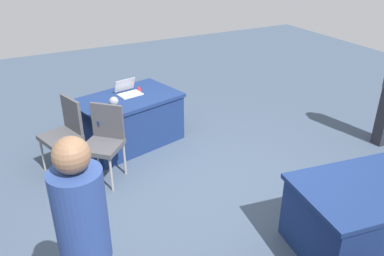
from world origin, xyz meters
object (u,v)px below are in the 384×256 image
(chair_aisle, at_px, (104,139))
(scissors_red, at_px, (139,89))
(laptop_silver, at_px, (129,92))
(yarn_ball, at_px, (114,101))
(chair_near_front, at_px, (65,131))
(table_foreground, at_px, (129,120))
(person_attendee_standing, at_px, (85,241))
(table_mid_left, at_px, (380,212))

(chair_aisle, bearing_deg, scissors_red, -87.75)
(laptop_silver, relative_size, yarn_ball, 2.86)
(chair_aisle, bearing_deg, chair_near_front, -4.46)
(table_foreground, relative_size, scissors_red, 8.96)
(person_attendee_standing, relative_size, laptop_silver, 4.82)
(person_attendee_standing, height_order, laptop_silver, person_attendee_standing)
(table_foreground, distance_m, chair_aisle, 0.96)
(table_foreground, distance_m, laptop_silver, 0.42)
(chair_aisle, distance_m, scissors_red, 1.28)
(table_mid_left, bearing_deg, chair_aisle, -49.34)
(chair_near_front, relative_size, scissors_red, 5.40)
(table_foreground, distance_m, table_mid_left, 3.48)
(yarn_ball, bearing_deg, chair_near_front, 9.25)
(table_mid_left, height_order, person_attendee_standing, person_attendee_standing)
(table_foreground, height_order, yarn_ball, yarn_ball)
(chair_near_front, relative_size, laptop_silver, 2.66)
(table_foreground, xyz_separation_m, table_mid_left, (-1.49, 3.14, 0.00))
(table_foreground, bearing_deg, chair_aisle, 53.10)
(chair_aisle, xyz_separation_m, yarn_ball, (-0.31, -0.54, 0.23))
(table_mid_left, bearing_deg, chair_near_front, -49.04)
(table_mid_left, bearing_deg, laptop_silver, -66.26)
(laptop_silver, height_order, yarn_ball, laptop_silver)
(chair_near_front, bearing_deg, chair_aisle, -154.85)
(person_attendee_standing, bearing_deg, scissors_red, 174.87)
(table_mid_left, height_order, scissors_red, scissors_red)
(chair_near_front, bearing_deg, scissors_red, -83.66)
(person_attendee_standing, bearing_deg, laptop_silver, 177.20)
(person_attendee_standing, height_order, scissors_red, person_attendee_standing)
(laptop_silver, bearing_deg, scissors_red, -162.98)
(table_mid_left, xyz_separation_m, laptop_silver, (1.43, -3.24, 0.40))
(table_foreground, height_order, chair_near_front, chair_near_front)
(table_foreground, height_order, person_attendee_standing, person_attendee_standing)
(chair_near_front, relative_size, chair_aisle, 1.01)
(chair_aisle, height_order, person_attendee_standing, person_attendee_standing)
(table_mid_left, distance_m, yarn_ball, 3.43)
(table_mid_left, height_order, chair_aisle, chair_aisle)
(table_mid_left, xyz_separation_m, chair_near_front, (2.44, -2.81, 0.20))
(chair_near_front, bearing_deg, table_mid_left, -156.49)
(table_mid_left, relative_size, person_attendee_standing, 1.06)
(yarn_ball, distance_m, scissors_red, 0.67)
(person_attendee_standing, distance_m, laptop_silver, 3.31)
(yarn_ball, bearing_deg, table_mid_left, 120.75)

